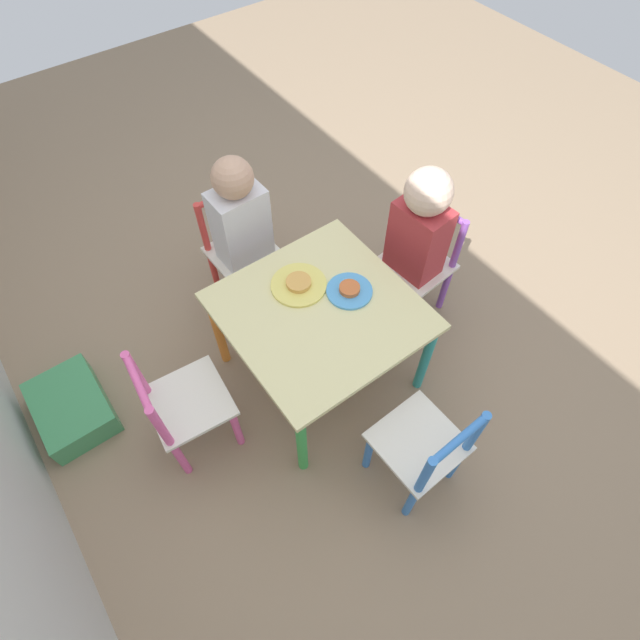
{
  "coord_description": "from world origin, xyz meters",
  "views": [
    {
      "loc": [
        -0.81,
        0.59,
        1.8
      ],
      "look_at": [
        0.0,
        0.0,
        0.37
      ],
      "focal_mm": 28.0,
      "sensor_mm": 36.0,
      "label": 1
    }
  ],
  "objects": [
    {
      "name": "ground_plane",
      "position": [
        0.0,
        0.0,
        0.0
      ],
      "size": [
        6.0,
        6.0,
        0.0
      ],
      "primitive_type": "plane",
      "color": "#8C755B"
    },
    {
      "name": "kids_table",
      "position": [
        0.0,
        0.0,
        0.38
      ],
      "size": [
        0.63,
        0.63,
        0.43
      ],
      "color": "beige",
      "rests_on": "ground_plane"
    },
    {
      "name": "chair_red",
      "position": [
        0.54,
        0.02,
        0.25
      ],
      "size": [
        0.27,
        0.27,
        0.52
      ],
      "rotation": [
        0.0,
        0.0,
        -1.54
      ],
      "color": "silver",
      "rests_on": "ground_plane"
    },
    {
      "name": "chair_purple",
      "position": [
        0.05,
        -0.54,
        0.25
      ],
      "size": [
        0.28,
        0.28,
        0.52
      ],
      "rotation": [
        0.0,
        0.0,
        -3.05
      ],
      "color": "silver",
      "rests_on": "ground_plane"
    },
    {
      "name": "chair_pink",
      "position": [
        0.05,
        0.54,
        0.25
      ],
      "size": [
        0.28,
        0.28,
        0.52
      ],
      "rotation": [
        0.0,
        0.0,
        -0.09
      ],
      "color": "silver",
      "rests_on": "ground_plane"
    },
    {
      "name": "chair_blue",
      "position": [
        -0.54,
        -0.02,
        0.25
      ],
      "size": [
        0.27,
        0.27,
        0.52
      ],
      "rotation": [
        0.0,
        0.0,
        -4.68
      ],
      "color": "silver",
      "rests_on": "ground_plane"
    },
    {
      "name": "child_right",
      "position": [
        0.48,
        0.01,
        0.44
      ],
      "size": [
        0.21,
        0.2,
        0.74
      ],
      "rotation": [
        0.0,
        0.0,
        -1.54
      ],
      "color": "#38383D",
      "rests_on": "ground_plane"
    },
    {
      "name": "child_front",
      "position": [
        0.05,
        -0.48,
        0.45
      ],
      "size": [
        0.21,
        0.23,
        0.75
      ],
      "rotation": [
        0.0,
        0.0,
        -3.05
      ],
      "color": "#38383D",
      "rests_on": "ground_plane"
    },
    {
      "name": "plate_right",
      "position": [
        0.13,
        0.0,
        0.44
      ],
      "size": [
        0.2,
        0.2,
        0.03
      ],
      "color": "#EADB66",
      "rests_on": "kids_table"
    },
    {
      "name": "plate_front",
      "position": [
        -0.0,
        -0.13,
        0.44
      ],
      "size": [
        0.16,
        0.16,
        0.03
      ],
      "color": "#4C9EE0",
      "rests_on": "kids_table"
    },
    {
      "name": "storage_bin",
      "position": [
        0.41,
        0.88,
        0.06
      ],
      "size": [
        0.34,
        0.24,
        0.11
      ],
      "color": "#3D8E56",
      "rests_on": "ground_plane"
    }
  ]
}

